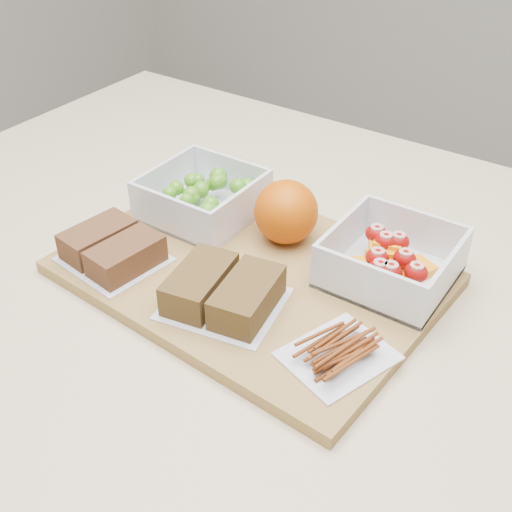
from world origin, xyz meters
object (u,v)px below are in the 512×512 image
object	(u,v)px
orange	(286,212)
pretzel_bag	(339,348)
grape_container	(205,198)
cutting_board	(250,273)
sandwich_bag_left	(112,248)
sandwich_bag_center	(223,291)
fruit_container	(390,262)

from	to	relation	value
orange	pretzel_bag	size ratio (longest dim) A/B	0.64
grape_container	cutting_board	bearing A→B (deg)	-29.01
sandwich_bag_left	sandwich_bag_center	size ratio (longest dim) A/B	0.88
sandwich_bag_left	sandwich_bag_center	world-z (taller)	sandwich_bag_center
grape_container	sandwich_bag_center	size ratio (longest dim) A/B	0.94
pretzel_bag	orange	bearing A→B (deg)	136.48
fruit_container	pretzel_bag	distance (m)	0.15
grape_container	pretzel_bag	distance (m)	0.31
fruit_container	sandwich_bag_center	bearing A→B (deg)	-131.07
orange	grape_container	bearing A→B (deg)	-175.60
fruit_container	sandwich_bag_center	distance (m)	0.19
grape_container	sandwich_bag_center	world-z (taller)	grape_container
fruit_container	sandwich_bag_left	world-z (taller)	fruit_container
cutting_board	pretzel_bag	distance (m)	0.17
sandwich_bag_center	pretzel_bag	size ratio (longest dim) A/B	1.13
orange	sandwich_bag_center	xyz separation A→B (m)	(0.01, -0.15, -0.02)
grape_container	orange	size ratio (longest dim) A/B	1.69
sandwich_bag_center	sandwich_bag_left	bearing A→B (deg)	-176.93
orange	cutting_board	bearing A→B (deg)	-90.88
cutting_board	pretzel_bag	xyz separation A→B (m)	(0.16, -0.07, 0.02)
orange	sandwich_bag_left	world-z (taller)	orange
fruit_container	orange	bearing A→B (deg)	-179.84
cutting_board	pretzel_bag	size ratio (longest dim) A/B	3.37
grape_container	pretzel_bag	size ratio (longest dim) A/B	1.07
grape_container	sandwich_bag_center	bearing A→B (deg)	-45.90
cutting_board	orange	distance (m)	0.09
sandwich_bag_left	fruit_container	bearing A→B (deg)	28.48
sandwich_bag_left	sandwich_bag_center	xyz separation A→B (m)	(0.16, 0.01, 0.00)
sandwich_bag_left	cutting_board	bearing A→B (deg)	28.92
cutting_board	sandwich_bag_center	bearing A→B (deg)	-75.01
orange	sandwich_bag_left	size ratio (longest dim) A/B	0.63
fruit_container	sandwich_bag_left	distance (m)	0.33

